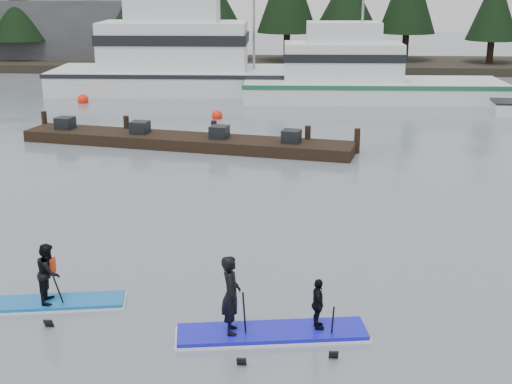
# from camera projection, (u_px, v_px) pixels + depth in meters

# --- Properties ---
(ground) EXTENTS (160.00, 160.00, 0.00)m
(ground) POSITION_uv_depth(u_px,v_px,m) (239.00, 332.00, 14.19)
(ground) COLOR slate
(ground) RESTS_ON ground
(far_shore) EXTENTS (70.00, 8.00, 0.60)m
(far_shore) POSITION_uv_depth(u_px,v_px,m) (283.00, 65.00, 54.21)
(far_shore) COLOR #2D281E
(far_shore) RESTS_ON ground
(treeline) EXTENTS (60.00, 4.00, 8.00)m
(treeline) POSITION_uv_depth(u_px,v_px,m) (283.00, 68.00, 54.29)
(treeline) COLOR black
(treeline) RESTS_ON ground
(waterfront_building) EXTENTS (18.00, 6.00, 5.00)m
(waterfront_building) POSITION_uv_depth(u_px,v_px,m) (107.00, 32.00, 56.24)
(waterfront_building) COLOR #4C4C51
(waterfront_building) RESTS_ON ground
(fishing_boat_large) EXTENTS (19.30, 5.72, 10.66)m
(fishing_boat_large) POSITION_uv_depth(u_px,v_px,m) (203.00, 78.00, 43.12)
(fishing_boat_large) COLOR white
(fishing_boat_large) RESTS_ON ground
(fishing_boat_medium) EXTENTS (14.59, 4.49, 8.63)m
(fishing_boat_medium) POSITION_uv_depth(u_px,v_px,m) (365.00, 89.00, 40.38)
(fishing_boat_medium) COLOR white
(fishing_boat_medium) RESTS_ON ground
(floating_dock) EXTENTS (14.05, 4.75, 0.47)m
(floating_dock) POSITION_uv_depth(u_px,v_px,m) (185.00, 141.00, 29.44)
(floating_dock) COLOR black
(floating_dock) RESTS_ON ground
(buoy_a) EXTENTS (0.62, 0.62, 0.62)m
(buoy_a) POSITION_uv_depth(u_px,v_px,m) (83.00, 103.00, 39.70)
(buoy_a) COLOR #FF250C
(buoy_a) RESTS_ON ground
(buoy_b) EXTENTS (0.54, 0.54, 0.54)m
(buoy_b) POSITION_uv_depth(u_px,v_px,m) (217.00, 118.00, 35.36)
(buoy_b) COLOR #FF250C
(buoy_b) RESTS_ON ground
(paddleboard_solo) EXTENTS (3.17, 1.24, 1.86)m
(paddleboard_solo) POSITION_uv_depth(u_px,v_px,m) (50.00, 284.00, 15.20)
(paddleboard_solo) COLOR #1366B7
(paddleboard_solo) RESTS_ON ground
(paddleboard_duo) EXTENTS (3.81, 1.46, 2.24)m
(paddleboard_duo) POSITION_uv_depth(u_px,v_px,m) (265.00, 314.00, 13.89)
(paddleboard_duo) COLOR #1617D0
(paddleboard_duo) RESTS_ON ground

